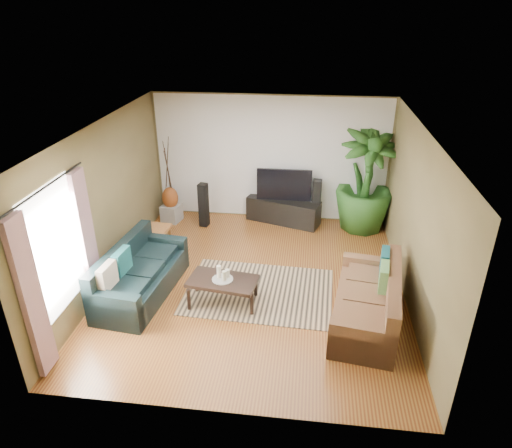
% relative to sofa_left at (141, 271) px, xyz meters
% --- Properties ---
extents(floor, '(5.50, 5.50, 0.00)m').
position_rel_sofa_left_xyz_m(floor, '(1.80, 0.50, -0.42)').
color(floor, brown).
rests_on(floor, ground).
extents(ceiling, '(5.50, 5.50, 0.00)m').
position_rel_sofa_left_xyz_m(ceiling, '(1.80, 0.50, 2.28)').
color(ceiling, white).
rests_on(ceiling, ground).
extents(wall_back, '(5.00, 0.00, 5.00)m').
position_rel_sofa_left_xyz_m(wall_back, '(1.80, 3.25, 0.93)').
color(wall_back, brown).
rests_on(wall_back, ground).
extents(wall_front, '(5.00, 0.00, 5.00)m').
position_rel_sofa_left_xyz_m(wall_front, '(1.80, -2.25, 0.93)').
color(wall_front, brown).
rests_on(wall_front, ground).
extents(wall_left, '(0.00, 5.50, 5.50)m').
position_rel_sofa_left_xyz_m(wall_left, '(-0.70, 0.50, 0.92)').
color(wall_left, brown).
rests_on(wall_left, ground).
extents(wall_right, '(0.00, 5.50, 5.50)m').
position_rel_sofa_left_xyz_m(wall_right, '(4.30, 0.50, 0.92)').
color(wall_right, brown).
rests_on(wall_right, ground).
extents(backwall_panel, '(4.90, 0.00, 4.90)m').
position_rel_sofa_left_xyz_m(backwall_panel, '(1.80, 3.24, 0.93)').
color(backwall_panel, white).
rests_on(backwall_panel, ground).
extents(window_pane, '(0.00, 1.80, 1.80)m').
position_rel_sofa_left_xyz_m(window_pane, '(-0.68, -1.10, 0.97)').
color(window_pane, white).
rests_on(window_pane, ground).
extents(curtain_near, '(0.08, 0.35, 2.20)m').
position_rel_sofa_left_xyz_m(curtain_near, '(-0.63, -1.85, 0.72)').
color(curtain_near, gray).
rests_on(curtain_near, ground).
extents(curtain_far, '(0.08, 0.35, 2.20)m').
position_rel_sofa_left_xyz_m(curtain_far, '(-0.63, -0.35, 0.72)').
color(curtain_far, gray).
rests_on(curtain_far, ground).
extents(curtain_rod, '(0.03, 1.90, 0.03)m').
position_rel_sofa_left_xyz_m(curtain_rod, '(-0.63, -1.10, 1.87)').
color(curtain_rod, black).
rests_on(curtain_rod, ground).
extents(sofa_left, '(1.07, 2.09, 0.85)m').
position_rel_sofa_left_xyz_m(sofa_left, '(0.00, 0.00, 0.00)').
color(sofa_left, black).
rests_on(sofa_left, floor).
extents(sofa_right, '(1.18, 2.09, 0.85)m').
position_rel_sofa_left_xyz_m(sofa_right, '(3.58, -0.29, 0.00)').
color(sofa_right, brown).
rests_on(sofa_right, floor).
extents(area_rug, '(2.49, 1.82, 0.01)m').
position_rel_sofa_left_xyz_m(area_rug, '(1.91, 0.28, -0.42)').
color(area_rug, tan).
rests_on(area_rug, floor).
extents(coffee_table, '(1.14, 0.73, 0.44)m').
position_rel_sofa_left_xyz_m(coffee_table, '(1.37, -0.09, -0.21)').
color(coffee_table, black).
rests_on(coffee_table, floor).
extents(candle_tray, '(0.33, 0.33, 0.01)m').
position_rel_sofa_left_xyz_m(candle_tray, '(1.37, -0.09, 0.02)').
color(candle_tray, '#9B9C97').
rests_on(candle_tray, coffee_table).
extents(candle_tall, '(0.07, 0.07, 0.21)m').
position_rel_sofa_left_xyz_m(candle_tall, '(1.31, -0.06, 0.14)').
color(candle_tall, white).
rests_on(candle_tall, candle_tray).
extents(candle_mid, '(0.07, 0.07, 0.17)m').
position_rel_sofa_left_xyz_m(candle_mid, '(1.41, -0.13, 0.11)').
color(candle_mid, beige).
rests_on(candle_mid, candle_tray).
extents(candle_short, '(0.07, 0.07, 0.14)m').
position_rel_sofa_left_xyz_m(candle_short, '(1.44, -0.03, 0.10)').
color(candle_short, beige).
rests_on(candle_short, candle_tray).
extents(tv_stand, '(1.65, 0.93, 0.53)m').
position_rel_sofa_left_xyz_m(tv_stand, '(2.12, 3.00, -0.16)').
color(tv_stand, black).
rests_on(tv_stand, floor).
extents(television, '(1.16, 0.06, 0.68)m').
position_rel_sofa_left_xyz_m(television, '(2.12, 3.00, 0.44)').
color(television, black).
rests_on(television, tv_stand).
extents(speaker_left, '(0.21, 0.22, 0.96)m').
position_rel_sofa_left_xyz_m(speaker_left, '(0.44, 2.62, 0.05)').
color(speaker_left, black).
rests_on(speaker_left, floor).
extents(speaker_right, '(0.20, 0.22, 1.01)m').
position_rel_sofa_left_xyz_m(speaker_right, '(2.82, 3.00, 0.08)').
color(speaker_right, black).
rests_on(speaker_right, floor).
extents(potted_plant, '(1.50, 1.50, 2.14)m').
position_rel_sofa_left_xyz_m(potted_plant, '(3.79, 2.92, 0.65)').
color(potted_plant, '#22501A').
rests_on(potted_plant, floor).
extents(plant_pot, '(0.40, 0.40, 0.31)m').
position_rel_sofa_left_xyz_m(plant_pot, '(3.79, 2.92, -0.27)').
color(plant_pot, black).
rests_on(plant_pot, floor).
extents(pedestal, '(0.45, 0.45, 0.38)m').
position_rel_sofa_left_xyz_m(pedestal, '(-0.32, 2.76, -0.24)').
color(pedestal, '#959593').
rests_on(pedestal, floor).
extents(vase, '(0.34, 0.34, 0.48)m').
position_rel_sofa_left_xyz_m(vase, '(-0.32, 2.76, 0.12)').
color(vase, brown).
rests_on(vase, pedestal).
extents(side_table, '(0.51, 0.51, 0.50)m').
position_rel_sofa_left_xyz_m(side_table, '(-0.20, 1.41, -0.17)').
color(side_table, '#976331').
rests_on(side_table, floor).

